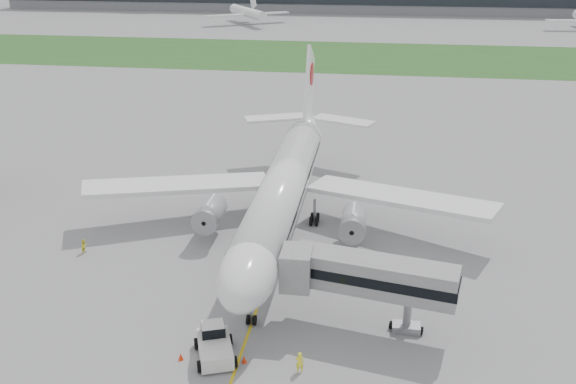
# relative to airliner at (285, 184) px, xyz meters

# --- Properties ---
(ground) EXTENTS (600.00, 600.00, 0.00)m
(ground) POSITION_rel_airliner_xyz_m (0.00, -4.87, -5.66)
(ground) COLOR gray
(ground) RESTS_ON ground
(apron_markings) EXTENTS (70.00, 70.00, 0.04)m
(apron_markings) POSITION_rel_airliner_xyz_m (0.00, -9.87, -5.66)
(apron_markings) COLOR gold
(apron_markings) RESTS_ON ground
(grass_strip) EXTENTS (600.00, 50.00, 0.02)m
(grass_strip) POSITION_rel_airliner_xyz_m (0.00, 115.13, -5.65)
(grass_strip) COLOR #275620
(grass_strip) RESTS_ON ground
(control_tower) EXTENTS (12.00, 12.00, 56.00)m
(control_tower) POSITION_rel_airliner_xyz_m (-90.00, 227.13, -5.66)
(control_tower) COLOR gray
(control_tower) RESTS_ON ground
(airliner) EXTENTS (48.13, 53.95, 17.88)m
(airliner) POSITION_rel_airliner_xyz_m (0.00, 0.00, 0.00)
(airliner) COLOR white
(airliner) RESTS_ON ground
(pushback_tug) EXTENTS (4.37, 5.27, 2.38)m
(pushback_tug) POSITION_rel_airliner_xyz_m (-2.09, -24.66, -4.56)
(pushback_tug) COLOR silver
(pushback_tug) RESTS_ON ground
(jet_bridge) EXTENTS (15.27, 5.91, 6.96)m
(jet_bridge) POSITION_rel_airliner_xyz_m (9.53, -18.81, -0.51)
(jet_bridge) COLOR gray
(jet_bridge) RESTS_ON ground
(safety_cone_left) EXTENTS (0.45, 0.45, 0.62)m
(safety_cone_left) POSITION_rel_airliner_xyz_m (-4.67, -25.70, -5.35)
(safety_cone_left) COLOR red
(safety_cone_left) RESTS_ON ground
(safety_cone_right) EXTENTS (0.45, 0.45, 0.61)m
(safety_cone_right) POSITION_rel_airliner_xyz_m (0.50, -25.31, -5.35)
(safety_cone_right) COLOR red
(safety_cone_right) RESTS_ON ground
(ground_crew_near) EXTENTS (0.75, 0.58, 1.84)m
(ground_crew_near) POSITION_rel_airliner_xyz_m (5.07, -25.83, -4.74)
(ground_crew_near) COLOR #FFFB2A
(ground_crew_near) RESTS_ON ground
(ground_crew_far) EXTENTS (0.75, 0.88, 1.59)m
(ground_crew_far) POSITION_rel_airliner_xyz_m (-20.60, -9.06, -4.87)
(ground_crew_far) COLOR yellow
(ground_crew_far) RESTS_ON ground
(distant_aircraft_left) EXTENTS (43.73, 42.63, 12.66)m
(distant_aircraft_left) POSITION_rel_airliner_xyz_m (-41.47, 178.07, -5.66)
(distant_aircraft_left) COLOR white
(distant_aircraft_left) RESTS_ON ground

